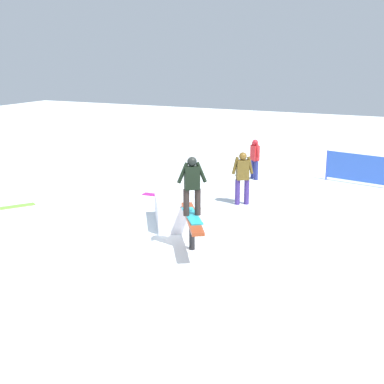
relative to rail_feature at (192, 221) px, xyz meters
name	(u,v)px	position (x,y,z in m)	size (l,w,h in m)	color
ground_plane	(192,249)	(0.00, 0.00, -0.71)	(60.00, 60.00, 0.00)	white
rail_feature	(192,221)	(0.00, 0.00, 0.00)	(2.22, 1.53, 0.84)	black
snow_kicker_ramp	(184,211)	(-1.70, -1.07, -0.35)	(1.80, 1.50, 0.72)	white
main_rider_on_rail	(192,187)	(0.00, 0.00, 0.86)	(1.27, 1.03, 1.44)	#24ACC1
bystander_brown	(242,175)	(-4.21, -0.28, 0.22)	(0.45, 0.62, 1.65)	#3F2C7A
bystander_red	(255,157)	(-7.61, -1.04, 0.13)	(0.48, 0.53, 1.49)	navy
loose_snowboard_magenta	(160,196)	(-3.98, -3.05, -0.70)	(1.25, 0.28, 0.02)	#BF1E94
loose_snowboard_lime	(13,207)	(-0.88, -6.52, -0.70)	(1.33, 0.28, 0.02)	#82DC3D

